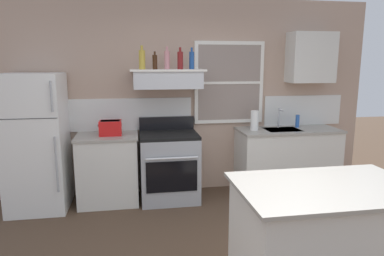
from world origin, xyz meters
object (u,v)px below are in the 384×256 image
toaster (111,128)px  bottle_red_label_wine (180,60)px  bottle_blue_liqueur (192,60)px  refrigerator (36,143)px  bottle_rose_pink (167,60)px  bottle_champagne_gold_foil (142,59)px  stove_range (169,166)px  bottle_brown_stout (155,62)px  dish_soap_bottle (297,121)px  kitchen_island (324,240)px  paper_towel_roll (255,120)px

toaster → bottle_red_label_wine: bottle_red_label_wine is taller
toaster → bottle_red_label_wine: 1.25m
bottle_blue_liqueur → refrigerator: bearing=-176.3°
bottle_rose_pink → bottle_red_label_wine: bottle_rose_pink is taller
bottle_champagne_gold_foil → bottle_rose_pink: size_ratio=1.03×
stove_range → bottle_blue_liqueur: size_ratio=3.87×
refrigerator → bottle_champagne_gold_foil: bottle_champagne_gold_foil is taller
bottle_brown_stout → dish_soap_bottle: 2.21m
toaster → kitchen_island: toaster is taller
refrigerator → dish_soap_bottle: bearing=2.6°
bottle_champagne_gold_foil → bottle_rose_pink: bearing=7.8°
bottle_rose_pink → bottle_red_label_wine: 0.17m
bottle_rose_pink → paper_towel_roll: bearing=-2.7°
toaster → bottle_rose_pink: (0.75, 0.08, 0.86)m
bottle_blue_liqueur → stove_range: bearing=-162.1°
stove_range → paper_towel_roll: (1.19, 0.04, 0.58)m
dish_soap_bottle → kitchen_island: dish_soap_bottle is taller
refrigerator → bottle_red_label_wine: (1.82, 0.07, 1.01)m
toaster → dish_soap_bottle: (2.63, 0.12, -0.01)m
refrigerator → bottle_champagne_gold_foil: 1.67m
stove_range → dish_soap_bottle: 1.96m
toaster → bottle_rose_pink: size_ratio=1.03×
bottle_red_label_wine → dish_soap_bottle: bearing=3.0°
bottle_red_label_wine → bottle_blue_liqueur: size_ratio=0.99×
refrigerator → bottle_red_label_wine: bearing=2.2°
refrigerator → dish_soap_bottle: 3.54m
toaster → paper_towel_roll: 1.94m
bottle_blue_liqueur → paper_towel_roll: 1.20m
paper_towel_roll → bottle_blue_liqueur: bearing=175.5°
paper_towel_roll → bottle_brown_stout: bearing=178.2°
toaster → bottle_champagne_gold_foil: bottle_champagne_gold_foil is taller
stove_range → kitchen_island: stove_range is taller
toaster → bottle_champagne_gold_foil: (0.43, 0.03, 0.86)m
refrigerator → toaster: bearing=2.5°
dish_soap_bottle → bottle_rose_pink: bearing=-178.7°
stove_range → bottle_blue_liqueur: bearing=17.9°
bottle_champagne_gold_foil → bottle_brown_stout: (0.16, 0.03, -0.03)m
stove_range → kitchen_island: size_ratio=0.78×
dish_soap_bottle → refrigerator: bearing=-177.4°
refrigerator → bottle_champagne_gold_foil: size_ratio=5.74×
stove_range → kitchen_island: (1.00, -2.17, -0.01)m
toaster → bottle_blue_liqueur: 1.38m
bottle_brown_stout → paper_towel_roll: bottle_brown_stout is taller
bottle_champagne_gold_foil → bottle_blue_liqueur: (0.65, 0.05, -0.01)m
stove_range → bottle_red_label_wine: size_ratio=3.91×
refrigerator → kitchen_island: 3.43m
refrigerator → paper_towel_roll: bearing=1.2°
refrigerator → toaster: 0.92m
bottle_blue_liqueur → paper_towel_roll: bottle_blue_liqueur is taller
bottle_rose_pink → kitchen_island: size_ratio=0.21×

